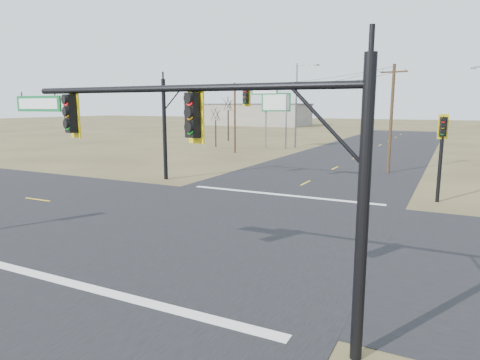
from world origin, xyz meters
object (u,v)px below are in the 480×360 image
at_px(utility_pole_far, 235,116).
at_px(highway_sign, 276,110).
at_px(pedestal_signal_ne, 442,140).
at_px(utility_pole_near, 391,117).
at_px(mast_arm_near, 194,136).
at_px(bare_tree_a, 216,114).
at_px(streetlight_c, 298,101).
at_px(bare_tree_b, 228,103).
at_px(mast_arm_far, 199,108).

bearing_deg(utility_pole_far, highway_sign, 73.77).
height_order(pedestal_signal_ne, utility_pole_near, utility_pole_near).
distance_m(mast_arm_near, pedestal_signal_ne, 17.85).
bearing_deg(mast_arm_near, utility_pole_far, 134.23).
height_order(mast_arm_near, bare_tree_a, mast_arm_near).
distance_m(utility_pole_far, streetlight_c, 9.91).
relative_size(mast_arm_near, utility_pole_near, 1.22).
bearing_deg(bare_tree_a, highway_sign, 16.08).
relative_size(mast_arm_near, streetlight_c, 0.99).
bearing_deg(bare_tree_b, streetlight_c, -22.32).
relative_size(mast_arm_near, bare_tree_a, 1.90).
distance_m(utility_pole_far, highway_sign, 7.49).
bearing_deg(bare_tree_b, mast_arm_far, -64.89).
bearing_deg(bare_tree_a, utility_pole_near, -28.75).
bearing_deg(mast_arm_far, bare_tree_b, 113.39).
xyz_separation_m(utility_pole_far, streetlight_c, (4.40, 8.70, 1.76)).
relative_size(mast_arm_far, highway_sign, 1.29).
bearing_deg(mast_arm_far, utility_pole_near, 40.91).
height_order(mast_arm_far, pedestal_signal_ne, mast_arm_far).
distance_m(utility_pole_far, bare_tree_a, 7.36).
height_order(mast_arm_near, pedestal_signal_ne, mast_arm_near).
height_order(mast_arm_near, utility_pole_near, utility_pole_near).
distance_m(utility_pole_near, highway_sign, 21.63).
bearing_deg(streetlight_c, highway_sign, -130.29).
bearing_deg(utility_pole_near, mast_arm_near, -91.96).
bearing_deg(bare_tree_b, utility_pole_near, -39.62).
relative_size(pedestal_signal_ne, streetlight_c, 0.47).
height_order(utility_pole_near, bare_tree_b, utility_pole_near).
bearing_deg(bare_tree_a, mast_arm_far, -62.46).
xyz_separation_m(utility_pole_far, bare_tree_a, (-5.39, 5.01, 0.18)).
bearing_deg(pedestal_signal_ne, utility_pole_far, 117.01).
height_order(mast_arm_near, streetlight_c, streetlight_c).
bearing_deg(streetlight_c, utility_pole_far, -100.57).
bearing_deg(utility_pole_near, streetlight_c, 129.20).
height_order(mast_arm_near, bare_tree_b, bare_tree_b).
distance_m(mast_arm_far, highway_sign, 25.57).
height_order(pedestal_signal_ne, bare_tree_b, bare_tree_b).
distance_m(mast_arm_near, utility_pole_far, 38.45).
relative_size(pedestal_signal_ne, bare_tree_a, 0.90).
bearing_deg(highway_sign, bare_tree_b, 134.52).
relative_size(highway_sign, bare_tree_a, 1.26).
relative_size(utility_pole_far, streetlight_c, 0.75).
relative_size(bare_tree_a, bare_tree_b, 0.77).
xyz_separation_m(mast_arm_near, utility_pole_near, (0.92, 26.84, -0.19)).
bearing_deg(pedestal_signal_ne, mast_arm_far, 157.92).
distance_m(mast_arm_far, pedestal_signal_ne, 15.25).
height_order(mast_arm_far, bare_tree_b, mast_arm_far).
bearing_deg(mast_arm_far, bare_tree_a, 115.82).
bearing_deg(mast_arm_far, streetlight_c, 92.99).
distance_m(bare_tree_a, bare_tree_b, 9.51).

